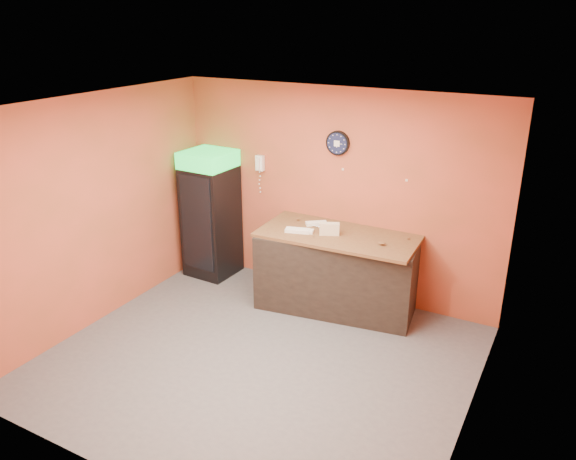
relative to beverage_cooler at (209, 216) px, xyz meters
The scene contains 15 objects.
floor 2.57m from the beverage_cooler, 41.92° to the right, with size 4.50×4.50×0.00m, color #47474C.
back_wall 1.90m from the beverage_cooler, 12.33° to the left, with size 4.50×0.02×2.80m, color #C54D37.
left_wall 1.74m from the beverage_cooler, 105.91° to the right, with size 0.02×4.00×2.80m, color #C54D37.
right_wall 4.38m from the beverage_cooler, 21.70° to the right, with size 0.02×4.00×2.80m, color #C54D37.
ceiling 3.07m from the beverage_cooler, 41.92° to the right, with size 4.50×4.00×0.02m, color white.
beverage_cooler is the anchor object (origin of this frame).
prep_counter 2.09m from the beverage_cooler, ahead, with size 2.00×0.89×1.00m, color black.
wall_clock 2.20m from the beverage_cooler, 11.28° to the left, with size 0.32×0.06×0.32m.
wall_phone 1.08m from the beverage_cooler, 27.15° to the left, with size 0.12×0.10×0.21m.
butcher_paper 2.05m from the beverage_cooler, ahead, with size 2.00×0.99×0.04m, color brown.
sub_roll_stack 1.98m from the beverage_cooler, ahead, with size 0.26×0.18×0.16m.
wrapped_sandwich_left 1.60m from the beverage_cooler, ahead, with size 0.31×0.12×0.04m, color white.
wrapped_sandwich_mid 1.65m from the beverage_cooler, ahead, with size 0.27×0.11×0.04m, color white.
wrapped_sandwich_right 1.67m from the beverage_cooler, ahead, with size 0.28×0.11×0.04m, color white.
kitchen_tool 1.81m from the beverage_cooler, ahead, with size 0.06×0.06×0.06m, color silver.
Camera 1 is at (2.84, -4.53, 3.64)m, focal length 35.00 mm.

